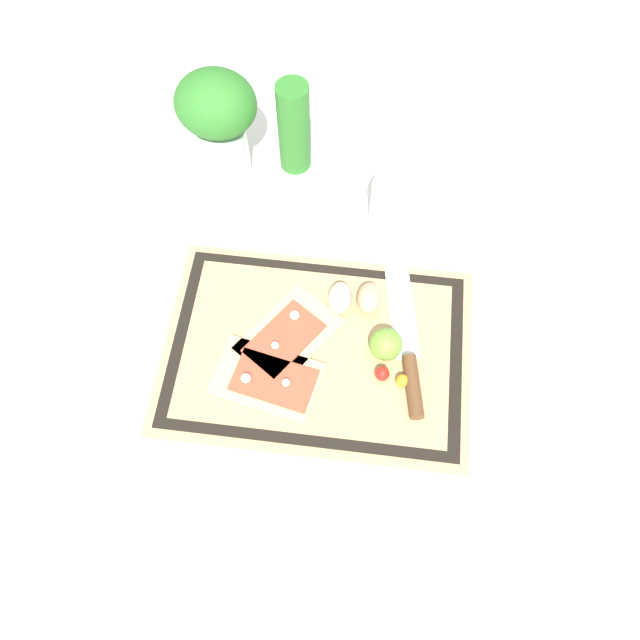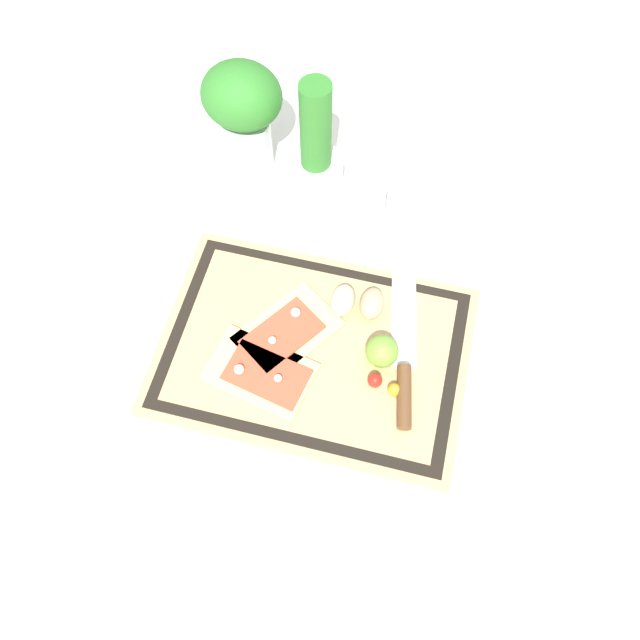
{
  "view_description": "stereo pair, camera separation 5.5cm",
  "coord_description": "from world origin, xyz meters",
  "px_view_note": "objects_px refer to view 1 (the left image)",
  "views": [
    {
      "loc": [
        0.05,
        -0.4,
        0.92
      ],
      "look_at": [
        0.0,
        0.04,
        0.03
      ],
      "focal_mm": 35.0,
      "sensor_mm": 36.0,
      "label": 1
    },
    {
      "loc": [
        0.11,
        -0.39,
        0.92
      ],
      "look_at": [
        0.0,
        0.04,
        0.03
      ],
      "focal_mm": 35.0,
      "sensor_mm": 36.0,
      "label": 2
    }
  ],
  "objects_px": {
    "pizza_slice_far": "(288,335)",
    "sauce_jar": "(397,206)",
    "egg_brown": "(369,298)",
    "knife": "(410,363)",
    "cherry_tomato_yellow": "(402,381)",
    "lime": "(386,344)",
    "pizza_slice_near": "(268,379)",
    "cherry_tomato_red": "(382,374)",
    "herb_glass": "(219,119)",
    "herb_pot": "(296,159)",
    "egg_pink": "(340,298)"
  },
  "relations": [
    {
      "from": "cherry_tomato_yellow",
      "to": "herb_pot",
      "type": "distance_m",
      "value": 0.43
    },
    {
      "from": "knife",
      "to": "cherry_tomato_yellow",
      "type": "height_order",
      "value": "knife"
    },
    {
      "from": "cherry_tomato_red",
      "to": "cherry_tomato_yellow",
      "type": "height_order",
      "value": "cherry_tomato_red"
    },
    {
      "from": "egg_pink",
      "to": "sauce_jar",
      "type": "height_order",
      "value": "sauce_jar"
    },
    {
      "from": "sauce_jar",
      "to": "herb_glass",
      "type": "height_order",
      "value": "herb_glass"
    },
    {
      "from": "pizza_slice_far",
      "to": "cherry_tomato_red",
      "type": "bearing_deg",
      "value": -18.02
    },
    {
      "from": "pizza_slice_far",
      "to": "lime",
      "type": "distance_m",
      "value": 0.16
    },
    {
      "from": "cherry_tomato_yellow",
      "to": "sauce_jar",
      "type": "relative_size",
      "value": 0.18
    },
    {
      "from": "herb_pot",
      "to": "egg_brown",
      "type": "bearing_deg",
      "value": -56.94
    },
    {
      "from": "pizza_slice_far",
      "to": "knife",
      "type": "distance_m",
      "value": 0.2
    },
    {
      "from": "knife",
      "to": "sauce_jar",
      "type": "relative_size",
      "value": 2.41
    },
    {
      "from": "egg_pink",
      "to": "herb_pot",
      "type": "relative_size",
      "value": 0.23
    },
    {
      "from": "egg_pink",
      "to": "cherry_tomato_yellow",
      "type": "bearing_deg",
      "value": -49.13
    },
    {
      "from": "pizza_slice_far",
      "to": "herb_glass",
      "type": "height_order",
      "value": "herb_glass"
    },
    {
      "from": "pizza_slice_near",
      "to": "egg_pink",
      "type": "distance_m",
      "value": 0.18
    },
    {
      "from": "knife",
      "to": "pizza_slice_near",
      "type": "bearing_deg",
      "value": -166.19
    },
    {
      "from": "pizza_slice_far",
      "to": "pizza_slice_near",
      "type": "bearing_deg",
      "value": -104.17
    },
    {
      "from": "cherry_tomato_red",
      "to": "herb_glass",
      "type": "bearing_deg",
      "value": 129.36
    },
    {
      "from": "pizza_slice_near",
      "to": "pizza_slice_far",
      "type": "height_order",
      "value": "same"
    },
    {
      "from": "pizza_slice_far",
      "to": "sauce_jar",
      "type": "xyz_separation_m",
      "value": [
        0.16,
        0.26,
        0.03
      ]
    },
    {
      "from": "cherry_tomato_yellow",
      "to": "cherry_tomato_red",
      "type": "bearing_deg",
      "value": 166.87
    },
    {
      "from": "pizza_slice_far",
      "to": "egg_brown",
      "type": "distance_m",
      "value": 0.14
    },
    {
      "from": "pizza_slice_near",
      "to": "cherry_tomato_red",
      "type": "distance_m",
      "value": 0.18
    },
    {
      "from": "egg_brown",
      "to": "herb_pot",
      "type": "height_order",
      "value": "herb_pot"
    },
    {
      "from": "lime",
      "to": "herb_pot",
      "type": "relative_size",
      "value": 0.21
    },
    {
      "from": "herb_pot",
      "to": "herb_glass",
      "type": "height_order",
      "value": "herb_pot"
    },
    {
      "from": "cherry_tomato_yellow",
      "to": "herb_pot",
      "type": "relative_size",
      "value": 0.08
    },
    {
      "from": "pizza_slice_near",
      "to": "cherry_tomato_yellow",
      "type": "xyz_separation_m",
      "value": [
        0.21,
        0.02,
        0.01
      ]
    },
    {
      "from": "herb_pot",
      "to": "herb_glass",
      "type": "relative_size",
      "value": 1.09
    },
    {
      "from": "lime",
      "to": "herb_pot",
      "type": "xyz_separation_m",
      "value": [
        -0.18,
        0.31,
        0.04
      ]
    },
    {
      "from": "egg_brown",
      "to": "egg_pink",
      "type": "bearing_deg",
      "value": -174.02
    },
    {
      "from": "lime",
      "to": "egg_brown",
      "type": "bearing_deg",
      "value": 111.75
    },
    {
      "from": "lime",
      "to": "cherry_tomato_yellow",
      "type": "relative_size",
      "value": 2.5
    },
    {
      "from": "pizza_slice_near",
      "to": "egg_pink",
      "type": "relative_size",
      "value": 3.18
    },
    {
      "from": "pizza_slice_far",
      "to": "sauce_jar",
      "type": "distance_m",
      "value": 0.3
    },
    {
      "from": "egg_pink",
      "to": "herb_pot",
      "type": "bearing_deg",
      "value": 113.7
    },
    {
      "from": "pizza_slice_far",
      "to": "egg_brown",
      "type": "xyz_separation_m",
      "value": [
        0.12,
        0.07,
        0.01
      ]
    },
    {
      "from": "egg_pink",
      "to": "cherry_tomato_yellow",
      "type": "height_order",
      "value": "egg_pink"
    },
    {
      "from": "knife",
      "to": "lime",
      "type": "distance_m",
      "value": 0.05
    },
    {
      "from": "pizza_slice_far",
      "to": "knife",
      "type": "height_order",
      "value": "pizza_slice_far"
    },
    {
      "from": "knife",
      "to": "cherry_tomato_yellow",
      "type": "relative_size",
      "value": 13.16
    },
    {
      "from": "pizza_slice_far",
      "to": "egg_pink",
      "type": "height_order",
      "value": "egg_pink"
    },
    {
      "from": "cherry_tomato_red",
      "to": "herb_glass",
      "type": "xyz_separation_m",
      "value": [
        -0.32,
        0.39,
        0.1
      ]
    },
    {
      "from": "pizza_slice_near",
      "to": "sauce_jar",
      "type": "relative_size",
      "value": 1.58
    },
    {
      "from": "cherry_tomato_red",
      "to": "sauce_jar",
      "type": "bearing_deg",
      "value": 89.75
    },
    {
      "from": "sauce_jar",
      "to": "pizza_slice_near",
      "type": "bearing_deg",
      "value": -117.64
    },
    {
      "from": "pizza_slice_near",
      "to": "cherry_tomato_yellow",
      "type": "relative_size",
      "value": 8.61
    },
    {
      "from": "pizza_slice_far",
      "to": "cherry_tomato_red",
      "type": "xyz_separation_m",
      "value": [
        0.15,
        -0.05,
        0.01
      ]
    },
    {
      "from": "egg_brown",
      "to": "sauce_jar",
      "type": "relative_size",
      "value": 0.5
    },
    {
      "from": "cherry_tomato_red",
      "to": "herb_pot",
      "type": "xyz_separation_m",
      "value": [
        -0.18,
        0.36,
        0.06
      ]
    }
  ]
}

